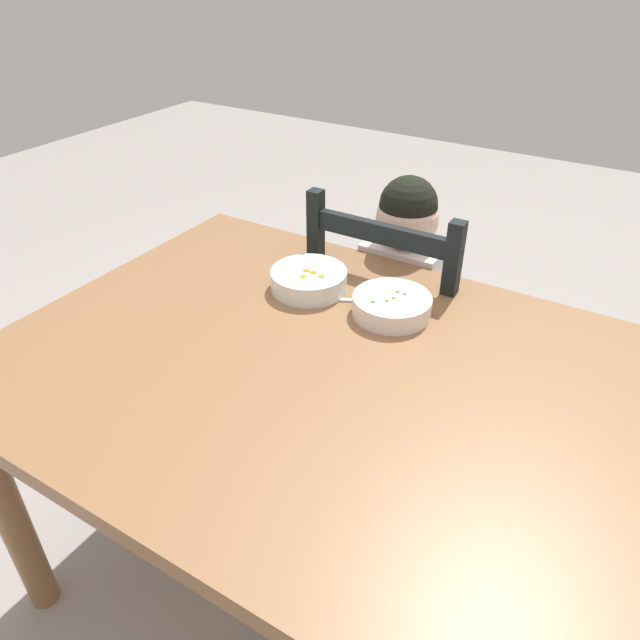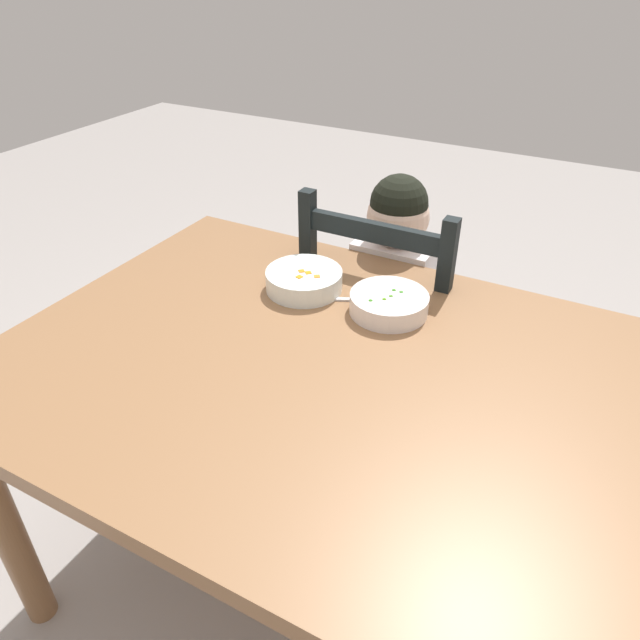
# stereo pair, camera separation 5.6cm
# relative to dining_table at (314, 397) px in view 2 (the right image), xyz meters

# --- Properties ---
(ground_plane) EXTENTS (8.00, 8.00, 0.00)m
(ground_plane) POSITION_rel_dining_table_xyz_m (0.00, 0.00, -0.64)
(ground_plane) COLOR #9C9692
(dining_table) EXTENTS (1.30, 0.99, 0.74)m
(dining_table) POSITION_rel_dining_table_xyz_m (0.00, 0.00, 0.00)
(dining_table) COLOR #8B613F
(dining_table) RESTS_ON ground
(dining_chair) EXTENTS (0.42, 0.42, 0.92)m
(dining_chair) POSITION_rel_dining_table_xyz_m (-0.05, 0.54, -0.20)
(dining_chair) COLOR black
(dining_chair) RESTS_ON ground
(child_figure) EXTENTS (0.32, 0.31, 0.95)m
(child_figure) POSITION_rel_dining_table_xyz_m (-0.05, 0.54, -0.02)
(child_figure) COLOR silver
(child_figure) RESTS_ON ground
(bowl_of_peas) EXTENTS (0.18, 0.18, 0.05)m
(bowl_of_peas) POSITION_rel_dining_table_xyz_m (0.06, 0.24, 0.12)
(bowl_of_peas) COLOR white
(bowl_of_peas) RESTS_ON dining_table
(bowl_of_carrots) EXTENTS (0.19, 0.19, 0.05)m
(bowl_of_carrots) POSITION_rel_dining_table_xyz_m (-0.16, 0.24, 0.12)
(bowl_of_carrots) COLOR white
(bowl_of_carrots) RESTS_ON dining_table
(spoon) EXTENTS (0.13, 0.08, 0.01)m
(spoon) POSITION_rel_dining_table_xyz_m (-0.09, 0.23, 0.10)
(spoon) COLOR silver
(spoon) RESTS_ON dining_table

